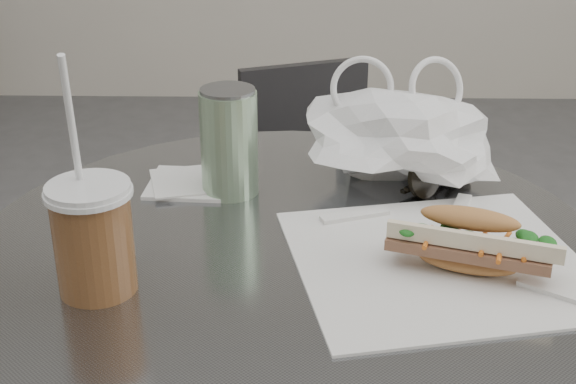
{
  "coord_description": "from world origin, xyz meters",
  "views": [
    {
      "loc": [
        0.02,
        -0.63,
        1.19
      ],
      "look_at": [
        -0.0,
        0.24,
        0.79
      ],
      "focal_mm": 50.0,
      "sensor_mm": 36.0,
      "label": 1
    }
  ],
  "objects_px": {
    "banh_mi": "(469,242)",
    "iced_coffee": "(93,236)",
    "sunglasses": "(440,172)",
    "chair_far": "(325,250)",
    "drink_can": "(229,142)"
  },
  "relations": [
    {
      "from": "chair_far",
      "to": "drink_can",
      "type": "height_order",
      "value": "drink_can"
    },
    {
      "from": "drink_can",
      "to": "banh_mi",
      "type": "bearing_deg",
      "value": -36.56
    },
    {
      "from": "chair_far",
      "to": "sunglasses",
      "type": "height_order",
      "value": "sunglasses"
    },
    {
      "from": "chair_far",
      "to": "banh_mi",
      "type": "xyz_separation_m",
      "value": [
        0.13,
        -0.8,
        0.46
      ]
    },
    {
      "from": "banh_mi",
      "to": "drink_can",
      "type": "bearing_deg",
      "value": 162.08
    },
    {
      "from": "banh_mi",
      "to": "iced_coffee",
      "type": "bearing_deg",
      "value": -155.32
    },
    {
      "from": "banh_mi",
      "to": "iced_coffee",
      "type": "xyz_separation_m",
      "value": [
        -0.4,
        -0.04,
        0.03
      ]
    },
    {
      "from": "iced_coffee",
      "to": "sunglasses",
      "type": "relative_size",
      "value": 2.3
    },
    {
      "from": "chair_far",
      "to": "sunglasses",
      "type": "bearing_deg",
      "value": 82.36
    },
    {
      "from": "banh_mi",
      "to": "sunglasses",
      "type": "distance_m",
      "value": 0.22
    },
    {
      "from": "iced_coffee",
      "to": "drink_can",
      "type": "distance_m",
      "value": 0.28
    },
    {
      "from": "chair_far",
      "to": "sunglasses",
      "type": "relative_size",
      "value": 6.26
    },
    {
      "from": "chair_far",
      "to": "drink_can",
      "type": "relative_size",
      "value": 4.94
    },
    {
      "from": "sunglasses",
      "to": "drink_can",
      "type": "xyz_separation_m",
      "value": [
        -0.28,
        -0.02,
        0.05
      ]
    },
    {
      "from": "iced_coffee",
      "to": "sunglasses",
      "type": "bearing_deg",
      "value": 33.49
    }
  ]
}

